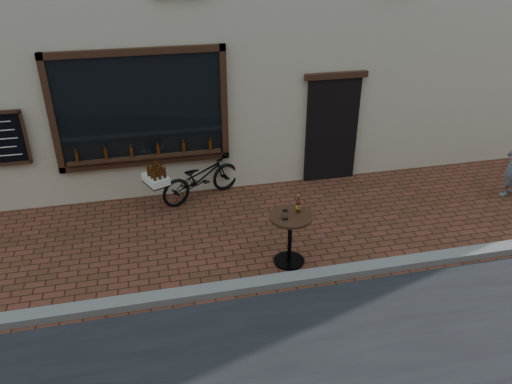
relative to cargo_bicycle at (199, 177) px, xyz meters
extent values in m
plane|color=#4C2A18|center=(0.92, -3.19, -0.46)|extent=(90.00, 90.00, 0.00)
cube|color=slate|center=(0.92, -2.99, -0.40)|extent=(90.00, 0.25, 0.12)
cube|color=black|center=(-0.98, 0.26, 1.39)|extent=(3.00, 0.06, 2.00)
cube|color=black|center=(-0.98, 0.24, 2.45)|extent=(3.24, 0.10, 0.12)
cube|color=black|center=(-0.98, 0.24, 0.33)|extent=(3.24, 0.10, 0.12)
cube|color=black|center=(-2.54, 0.24, 1.39)|extent=(0.12, 0.10, 2.24)
cube|color=black|center=(0.58, 0.24, 1.39)|extent=(0.12, 0.10, 2.24)
cube|color=black|center=(-0.98, 0.19, 0.46)|extent=(2.90, 0.16, 0.05)
cube|color=black|center=(2.82, 0.27, 0.64)|extent=(1.10, 0.10, 2.20)
cube|color=black|center=(2.82, 0.24, 1.80)|extent=(1.30, 0.10, 0.12)
cube|color=black|center=(-3.38, 0.25, 1.04)|extent=(0.62, 0.04, 0.92)
cylinder|color=#3D1C07|center=(-2.23, 0.19, 0.58)|extent=(0.06, 0.06, 0.19)
cylinder|color=#3D1C07|center=(-1.73, 0.19, 0.58)|extent=(0.06, 0.06, 0.19)
cylinder|color=#3D1C07|center=(-1.23, 0.19, 0.58)|extent=(0.06, 0.06, 0.19)
cylinder|color=#3D1C07|center=(-0.73, 0.19, 0.58)|extent=(0.06, 0.06, 0.19)
cylinder|color=#3D1C07|center=(-0.23, 0.19, 0.58)|extent=(0.06, 0.06, 0.19)
cylinder|color=#3D1C07|center=(0.27, 0.19, 0.58)|extent=(0.06, 0.06, 0.19)
imported|color=black|center=(0.03, 0.01, -0.01)|extent=(1.82, 1.27, 0.91)
cube|color=black|center=(-0.84, -0.39, 0.16)|extent=(0.51, 0.58, 0.03)
cube|color=white|center=(-0.84, -0.39, 0.25)|extent=(0.52, 0.60, 0.14)
cylinder|color=#3D1C07|center=(-0.67, -0.51, 0.41)|extent=(0.06, 0.06, 0.19)
cylinder|color=#3D1C07|center=(-0.76, -0.55, 0.41)|extent=(0.06, 0.06, 0.19)
cylinder|color=#3D1C07|center=(-0.85, -0.59, 0.41)|extent=(0.06, 0.06, 0.19)
cylinder|color=#3D1C07|center=(-0.72, -0.40, 0.41)|extent=(0.06, 0.06, 0.19)
cylinder|color=#3D1C07|center=(-0.81, -0.44, 0.41)|extent=(0.06, 0.06, 0.19)
cylinder|color=#3D1C07|center=(-0.91, -0.48, 0.41)|extent=(0.06, 0.06, 0.19)
cylinder|color=#3D1C07|center=(-0.77, -0.29, 0.41)|extent=(0.06, 0.06, 0.19)
cylinder|color=#3D1C07|center=(-0.86, -0.33, 0.41)|extent=(0.06, 0.06, 0.19)
cylinder|color=#3D1C07|center=(-0.96, -0.37, 0.41)|extent=(0.06, 0.06, 0.19)
cylinder|color=#3D1C07|center=(-0.82, -0.18, 0.41)|extent=(0.06, 0.06, 0.19)
cylinder|color=black|center=(1.15, -2.46, -0.45)|extent=(0.50, 0.50, 0.03)
cylinder|color=black|center=(1.15, -2.46, -0.03)|extent=(0.07, 0.07, 0.80)
cylinder|color=black|center=(1.15, -2.46, 0.39)|extent=(0.69, 0.69, 0.05)
cylinder|color=gold|center=(1.28, -2.39, 0.52)|extent=(0.07, 0.07, 0.07)
cylinder|color=white|center=(1.03, -2.54, 0.49)|extent=(0.09, 0.09, 0.15)
camera|label=1|loc=(-0.85, -8.82, 4.44)|focal=35.00mm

